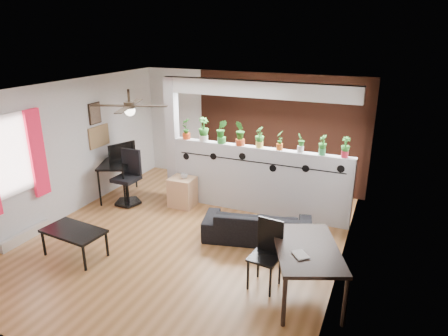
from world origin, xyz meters
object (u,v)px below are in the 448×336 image
Objects in this scene: sofa at (257,225)px; potted_plant_0 at (186,128)px; potted_plant_7 at (323,144)px; office_chair at (128,181)px; folding_chair at (268,248)px; cube_shelf at (183,192)px; cup at (184,176)px; computer_desk at (117,164)px; potted_plant_1 at (204,129)px; potted_plant_6 at (301,142)px; potted_plant_4 at (260,137)px; potted_plant_8 at (346,147)px; dining_table at (307,252)px; potted_plant_5 at (280,140)px; coffee_table at (74,233)px; potted_plant_3 at (240,132)px; ceiling_fan at (130,107)px; potted_plant_2 at (222,131)px.

potted_plant_0 is at bearing -42.09° from sofa.
potted_plant_7 is at bearing 0.00° from potted_plant_0.
folding_chair is at bearing -24.09° from office_chair.
cube_shelf reaches higher than sofa.
folding_chair is (2.37, -1.90, -0.08)m from cup.
potted_plant_7 is 4.33m from computer_desk.
potted_plant_1 is 2.37m from potted_plant_7.
potted_plant_4 is at bearing 180.00° from potted_plant_6.
potted_plant_7 is 4.01m from office_chair.
dining_table is at bearing -93.29° from potted_plant_8.
potted_plant_5 is at bearing 180.00° from potted_plant_7.
potted_plant_4 reaches higher than folding_chair.
potted_plant_7 reaches higher than coffee_table.
folding_chair is at bearing -38.65° from cup.
folding_chair is at bearing -47.07° from potted_plant_1.
dining_table is at bearing -21.93° from computer_desk.
sofa is at bearing 132.28° from dining_table.
potted_plant_3 is 0.46× the size of coffee_table.
potted_plant_4 is 3.19m from computer_desk.
cup reaches higher than cube_shelf.
potted_plant_4 reaches higher than cube_shelf.
ceiling_fan is at bearing -150.49° from potted_plant_8.
sofa is at bearing -7.46° from office_chair.
cup is 0.12× the size of office_chair.
dining_table is (0.26, -2.26, -0.88)m from potted_plant_7.
potted_plant_4 reaches higher than potted_plant_6.
potted_plant_4 is 0.36× the size of office_chair.
potted_plant_8 is 0.60× the size of cube_shelf.
potted_plant_7 is 0.32× the size of office_chair.
coffee_table is at bearing -128.43° from potted_plant_4.
potted_plant_0 reaches higher than sofa.
potted_plant_8 is at bearing 29.51° from ceiling_fan.
office_chair is 2.13m from coffee_table.
folding_chair is at bearing 101.23° from sofa.
potted_plant_1 is 0.40m from potted_plant_2.
coffee_table is (-3.36, -2.74, -1.13)m from potted_plant_7.
potted_plant_8 is at bearing 0.00° from potted_plant_2.
potted_plant_1 is at bearing 49.45° from cup.
potted_plant_0 is at bearing -180.00° from potted_plant_4.
potted_plant_1 is at bearing 44.42° from cube_shelf.
ceiling_fan is at bearing -114.23° from potted_plant_2.
potted_plant_8 is 0.35× the size of coffee_table.
potted_plant_8 is at bearing 5.74° from cube_shelf.
potted_plant_0 is 1.23× the size of potted_plant_6.
cup is at bearing 73.75° from coffee_table.
potted_plant_2 is 0.45× the size of coffee_table.
office_chair is at bearing -170.12° from potted_plant_7.
potted_plant_6 is at bearing 0.00° from potted_plant_4.
office_chair is at bearing -164.10° from cube_shelf.
potted_plant_6 is at bearing 0.00° from potted_plant_1.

